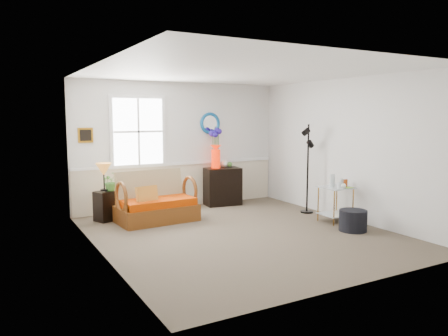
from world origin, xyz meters
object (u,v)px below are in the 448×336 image
cabinet (222,186)px  side_table (335,204)px  ottoman (353,220)px  loveseat (157,197)px  lamp_stand (105,206)px  floor_lamp (308,169)px

cabinet → side_table: cabinet is taller
cabinet → ottoman: bearing=-66.0°
cabinet → side_table: 2.58m
loveseat → lamp_stand: bearing=145.3°
loveseat → lamp_stand: (-0.82, 0.49, -0.18)m
ottoman → cabinet: bearing=106.1°
loveseat → cabinet: loveseat is taller
floor_lamp → ottoman: floor_lamp is taller
loveseat → ottoman: size_ratio=3.04×
floor_lamp → ottoman: size_ratio=3.82×
lamp_stand → cabinet: cabinet is taller
ottoman → side_table: bearing=74.5°
floor_lamp → ottoman: 1.64m
loveseat → cabinet: (1.77, 0.75, -0.05)m
loveseat → ottoman: bearing=-43.7°
loveseat → floor_lamp: 2.99m
side_table → floor_lamp: bearing=85.5°
cabinet → side_table: size_ratio=1.24×
loveseat → cabinet: bearing=19.5°
cabinet → ottoman: 3.10m
loveseat → side_table: bearing=-33.6°
cabinet → ottoman: cabinet is taller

